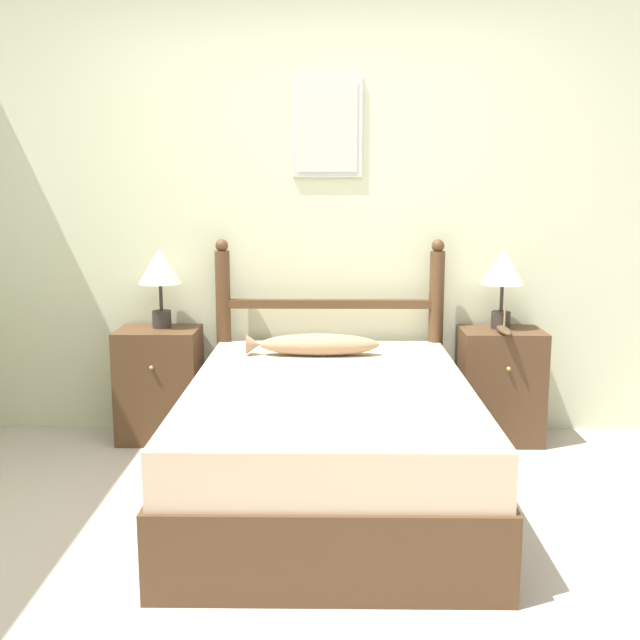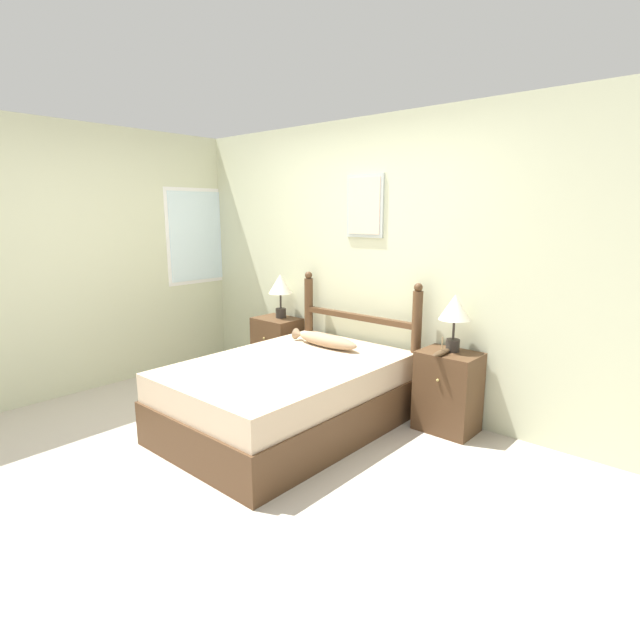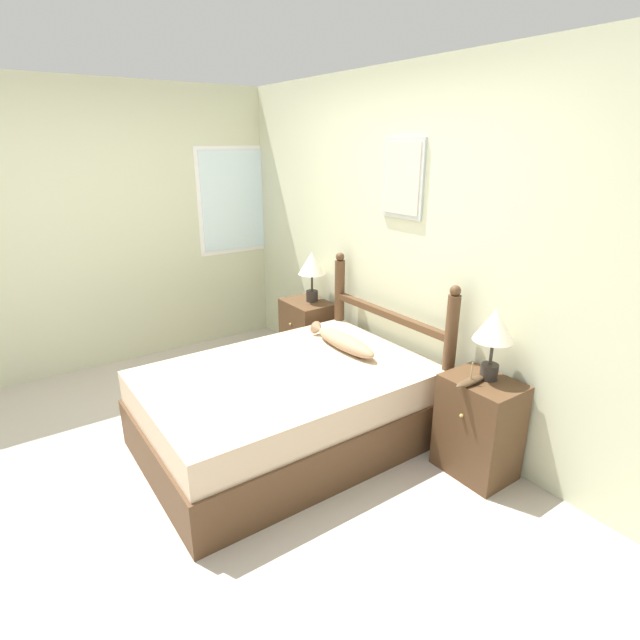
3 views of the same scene
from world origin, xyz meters
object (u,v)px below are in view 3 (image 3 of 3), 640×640
at_px(bed, 287,407).
at_px(table_lamp_left, 312,266).
at_px(table_lamp_right, 494,329).
at_px(fish_pillow, 343,341).
at_px(nightstand_left, 307,335).
at_px(model_boat, 471,381).
at_px(nightstand_right, 479,427).

xyz_separation_m(bed, table_lamp_left, (-0.97, 0.87, 0.70)).
distance_m(table_lamp_right, fish_pillow, 1.16).
relative_size(bed, table_lamp_left, 4.23).
bearing_deg(nightstand_left, table_lamp_left, 71.67).
distance_m(table_lamp_left, table_lamp_right, 1.95).
bearing_deg(model_boat, bed, -143.49).
bearing_deg(model_boat, table_lamp_right, 84.55).
relative_size(nightstand_left, fish_pillow, 0.92).
distance_m(nightstand_right, fish_pillow, 1.13).
relative_size(table_lamp_right, model_boat, 1.81).
distance_m(bed, table_lamp_right, 1.48).
distance_m(nightstand_left, table_lamp_left, 0.66).
distance_m(model_boat, fish_pillow, 1.06).
bearing_deg(fish_pillow, bed, -81.95).
distance_m(nightstand_left, table_lamp_right, 2.07).
distance_m(bed, nightstand_left, 1.28).
bearing_deg(nightstand_right, nightstand_left, 180.00).
bearing_deg(bed, model_boat, 36.51).
xyz_separation_m(bed, model_boat, (0.97, 0.71, 0.39)).
xyz_separation_m(nightstand_left, fish_pillow, (0.90, -0.27, 0.30)).
xyz_separation_m(nightstand_right, model_boat, (-0.02, -0.11, 0.35)).
bearing_deg(fish_pillow, model_boat, 8.89).
relative_size(nightstand_right, model_boat, 2.59).
bearing_deg(nightstand_right, bed, -139.96).
height_order(bed, table_lamp_left, table_lamp_left).
distance_m(nightstand_right, model_boat, 0.36).
bearing_deg(bed, fish_pillow, 98.05).
height_order(nightstand_left, table_lamp_right, table_lamp_right).
bearing_deg(model_boat, fish_pillow, -171.11).
bearing_deg(nightstand_right, table_lamp_right, 93.17).
bearing_deg(table_lamp_left, model_boat, -4.63).
relative_size(table_lamp_right, fish_pillow, 0.64).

